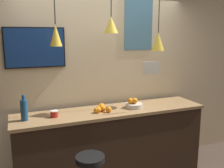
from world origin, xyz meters
TOP-DOWN VIEW (x-y plane):
  - back_wall at (0.00, 0.96)m, footprint 8.00×0.06m
  - service_counter at (0.00, 0.56)m, footprint 2.58×0.58m
  - fruit_bowl at (0.31, 0.54)m, footprint 0.23×0.23m
  - orange_pile at (-0.15, 0.56)m, footprint 0.23×0.25m
  - juice_bottle at (-1.11, 0.54)m, footprint 0.08×0.08m
  - spread_jar at (-0.76, 0.54)m, footprint 0.10×0.10m
  - pendant_lamp_left at (-0.70, 0.59)m, footprint 0.14×0.14m
  - pendant_lamp_middle at (0.00, 0.59)m, footprint 0.19×0.19m
  - pendant_lamp_right at (0.70, 0.59)m, footprint 0.18×0.18m
  - mounted_tv at (-0.91, 0.91)m, footprint 0.75×0.04m
  - hanging_menu_board at (0.45, 0.35)m, footprint 0.24×0.01m
  - wall_poster at (0.57, 0.93)m, footprint 0.46×0.01m

SIDE VIEW (x-z plane):
  - service_counter at x=0.00m, z-range 0.00..1.01m
  - orange_pile at x=-0.15m, z-range 1.01..1.09m
  - spread_jar at x=-0.76m, z-range 1.01..1.09m
  - fruit_bowl at x=0.31m, z-range 0.99..1.13m
  - juice_bottle at x=-1.11m, z-range 0.99..1.29m
  - back_wall at x=0.00m, z-range 0.00..2.90m
  - hanging_menu_board at x=0.45m, z-range 1.49..1.66m
  - mounted_tv at x=-0.91m, z-range 1.58..2.09m
  - pendant_lamp_right at x=0.70m, z-range 1.39..2.42m
  - pendant_lamp_left at x=-0.70m, z-range 1.52..2.46m
  - pendant_lamp_middle at x=0.00m, z-range 1.72..2.51m
  - wall_poster at x=0.57m, z-range 1.77..2.56m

